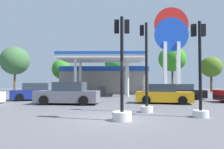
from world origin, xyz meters
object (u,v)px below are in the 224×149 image
(tree_4, at_px, (211,67))
(tree_0, at_px, (15,61))
(traffic_signal_0, at_px, (146,83))
(traffic_signal_1, at_px, (122,90))
(tree_2, at_px, (114,63))
(tree_3, at_px, (172,59))
(station_pole_sign, at_px, (171,40))
(traffic_signal_2, at_px, (200,83))
(car_1, at_px, (37,92))
(car_4, at_px, (182,92))
(car_0, at_px, (164,95))
(car_5, at_px, (68,94))
(tree_1, at_px, (61,69))

(tree_4, bearing_deg, tree_0, 179.45)
(traffic_signal_0, relative_size, traffic_signal_1, 1.10)
(tree_2, height_order, tree_3, tree_3)
(station_pole_sign, height_order, traffic_signal_2, station_pole_sign)
(car_1, distance_m, tree_2, 18.53)
(station_pole_sign, relative_size, car_1, 2.41)
(car_4, bearing_deg, car_0, -123.29)
(car_1, height_order, tree_0, tree_0)
(car_5, bearing_deg, car_0, 5.20)
(tree_3, xyz_separation_m, tree_4, (6.44, 0.33, -1.28))
(car_1, bearing_deg, traffic_signal_1, -54.51)
(tree_4, bearing_deg, traffic_signal_2, -114.58)
(traffic_signal_1, bearing_deg, car_0, 65.29)
(car_1, xyz_separation_m, tree_3, (16.24, 16.44, 4.66))
(traffic_signal_0, height_order, traffic_signal_2, traffic_signal_0)
(car_4, distance_m, car_5, 10.80)
(tree_1, distance_m, tree_2, 8.86)
(car_0, height_order, car_4, car_0)
(station_pole_sign, bearing_deg, car_5, -132.91)
(traffic_signal_0, bearing_deg, tree_0, 126.93)
(car_5, xyz_separation_m, tree_3, (12.77, 19.83, 4.61))
(car_0, bearing_deg, tree_1, 122.53)
(tree_3, bearing_deg, car_5, -122.78)
(traffic_signal_2, xyz_separation_m, tree_1, (-12.97, 26.28, 2.14))
(station_pole_sign, xyz_separation_m, car_4, (-0.71, -6.57, -6.23))
(station_pole_sign, distance_m, traffic_signal_0, 17.13)
(car_1, height_order, traffic_signal_2, traffic_signal_2)
(station_pole_sign, distance_m, tree_4, 12.82)
(car_1, bearing_deg, tree_3, 45.36)
(car_1, height_order, car_5, car_5)
(traffic_signal_0, relative_size, tree_2, 0.77)
(car_4, xyz_separation_m, car_5, (-9.73, -4.67, 0.09))
(car_5, bearing_deg, station_pole_sign, 47.09)
(traffic_signal_1, relative_size, tree_1, 0.81)
(car_1, relative_size, car_5, 0.97)
(car_4, bearing_deg, station_pole_sign, 83.79)
(traffic_signal_2, bearing_deg, tree_1, 116.27)
(station_pole_sign, height_order, tree_4, station_pole_sign)
(station_pole_sign, xyz_separation_m, car_5, (-10.45, -11.24, -6.14))
(car_4, distance_m, traffic_signal_2, 10.71)
(station_pole_sign, xyz_separation_m, traffic_signal_0, (-5.36, -15.37, -5.33))
(car_5, bearing_deg, car_4, 25.65)
(tree_3, bearing_deg, car_1, -134.64)
(tree_4, bearing_deg, car_1, -143.50)
(station_pole_sign, relative_size, traffic_signal_0, 2.26)
(car_5, height_order, tree_1, tree_1)
(tree_2, distance_m, tree_3, 9.61)
(station_pole_sign, height_order, car_5, station_pole_sign)
(tree_0, height_order, tree_4, tree_0)
(car_0, xyz_separation_m, car_1, (-10.55, 2.75, 0.02))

